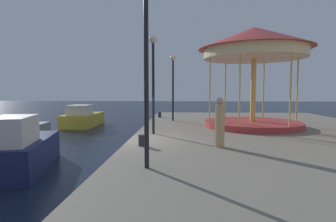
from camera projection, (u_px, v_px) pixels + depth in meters
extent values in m
plane|color=black|center=(130.00, 158.00, 10.89)|extent=(120.00, 120.00, 0.00)
cube|color=gray|center=(295.00, 150.00, 10.53)|extent=(13.25, 26.87, 0.80)
cube|color=gold|center=(83.00, 120.00, 20.84)|extent=(2.19, 4.36, 0.97)
cube|color=beige|center=(80.00, 110.00, 20.15)|extent=(1.52, 1.93, 0.72)
cube|color=#4C6070|center=(84.00, 107.00, 21.09)|extent=(1.29, 0.11, 0.32)
cube|color=gray|center=(14.00, 135.00, 14.10)|extent=(2.16, 5.30, 0.83)
cube|color=beige|center=(6.00, 123.00, 13.38)|extent=(1.42, 2.37, 0.63)
cube|color=#4C6070|center=(18.00, 118.00, 14.51)|extent=(1.08, 0.18, 0.28)
cube|color=#19214C|center=(23.00, 154.00, 9.28)|extent=(2.53, 4.34, 1.07)
cube|color=beige|center=(12.00, 130.00, 8.37)|extent=(1.52, 2.01, 0.88)
cube|color=#4C6070|center=(22.00, 122.00, 9.24)|extent=(0.96, 0.33, 0.40)
cylinder|color=#B23333|center=(252.00, 124.00, 14.47)|extent=(5.17, 5.17, 0.30)
cylinder|color=gold|center=(253.00, 90.00, 14.33)|extent=(0.28, 0.28, 3.37)
cylinder|color=#F2E099|center=(254.00, 54.00, 14.18)|extent=(5.37, 5.37, 0.50)
cone|color=#C63D38|center=(254.00, 38.00, 14.12)|extent=(5.97, 5.97, 1.17)
cylinder|color=gold|center=(297.00, 90.00, 14.21)|extent=(0.08, 0.08, 3.37)
cylinder|color=gold|center=(264.00, 90.00, 16.28)|extent=(0.08, 0.08, 3.37)
cylinder|color=gold|center=(225.00, 90.00, 16.40)|extent=(0.08, 0.08, 3.37)
cylinder|color=gold|center=(210.00, 90.00, 14.44)|extent=(0.08, 0.08, 3.37)
cylinder|color=gold|center=(240.00, 90.00, 12.37)|extent=(0.08, 0.08, 3.37)
cylinder|color=gold|center=(291.00, 90.00, 12.26)|extent=(0.08, 0.08, 3.37)
cylinder|color=black|center=(146.00, 86.00, 6.59)|extent=(0.12, 0.12, 4.17)
cylinder|color=black|center=(153.00, 89.00, 11.97)|extent=(0.12, 0.12, 4.07)
sphere|color=#F9E5B2|center=(153.00, 39.00, 11.80)|extent=(0.36, 0.36, 0.36)
cylinder|color=black|center=(173.00, 91.00, 17.29)|extent=(0.12, 0.12, 3.91)
sphere|color=#F9E5B2|center=(173.00, 58.00, 17.13)|extent=(0.36, 0.36, 0.36)
cylinder|color=#2D2D33|center=(142.00, 140.00, 9.44)|extent=(0.24, 0.24, 0.40)
cylinder|color=#2D2D33|center=(160.00, 115.00, 19.58)|extent=(0.24, 0.24, 0.40)
cylinder|color=tan|center=(220.00, 126.00, 9.21)|extent=(0.34, 0.34, 1.49)
sphere|color=tan|center=(220.00, 101.00, 9.15)|extent=(0.24, 0.24, 0.24)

